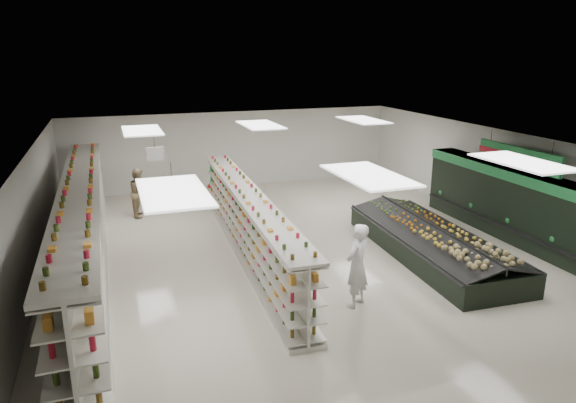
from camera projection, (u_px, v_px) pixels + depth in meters
name	position (u px, v px, depth m)	size (l,w,h in m)	color
floor	(300.00, 250.00, 15.16)	(16.00, 16.00, 0.00)	beige
ceiling	(301.00, 142.00, 14.25)	(14.00, 16.00, 0.02)	white
wall_back	(235.00, 149.00, 21.95)	(14.00, 0.02, 3.20)	silver
wall_front	(493.00, 340.00, 7.46)	(14.00, 0.02, 3.20)	silver
wall_left	(32.00, 224.00, 12.49)	(0.02, 16.00, 3.20)	silver
wall_right	(499.00, 178.00, 16.92)	(0.02, 16.00, 3.20)	silver
produce_wall_case	(519.00, 202.00, 15.51)	(0.93, 8.00, 2.20)	black
aisle_sign_near	(172.00, 187.00, 11.37)	(0.52, 0.06, 0.75)	white
aisle_sign_far	(155.00, 154.00, 14.99)	(0.52, 0.06, 0.75)	white
hortifruti_banner	(518.00, 157.00, 15.03)	(0.12, 3.20, 0.95)	#207B3C
gondola_left	(84.00, 232.00, 13.49)	(1.07, 13.29, 2.30)	silver
gondola_center	(249.00, 226.00, 14.61)	(1.26, 10.63, 1.84)	silver
produce_island	(431.00, 241.00, 14.62)	(2.63, 6.48, 0.95)	black
soda_endcap	(224.00, 186.00, 19.56)	(1.30, 1.11, 1.40)	#AD1322
shopper_main	(357.00, 266.00, 11.57)	(0.72, 0.47, 1.97)	silver
shopper_background	(140.00, 192.00, 18.03)	(0.83, 0.52, 1.72)	#937C5A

